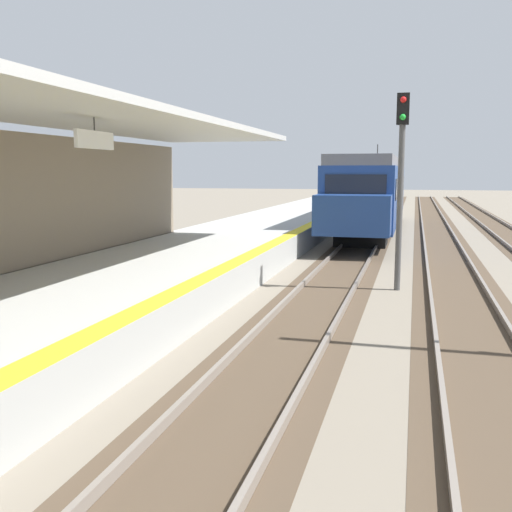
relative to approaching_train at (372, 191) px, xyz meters
The scene contains 5 objects.
station_platform 17.26m from the approaching_train, 104.85° to the right, with size 5.00×80.00×0.91m.
track_pair_nearest_platform 12.78m from the approaching_train, 90.02° to the right, with size 2.34×120.00×0.16m.
track_pair_middle 13.22m from the approaching_train, 74.92° to the right, with size 2.34×120.00×0.16m.
approaching_train is the anchor object (origin of this frame).
rail_signal_post 15.34m from the approaching_train, 83.18° to the right, with size 0.32×0.34×5.20m.
Camera 1 is at (4.11, 1.30, 3.18)m, focal length 41.23 mm.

